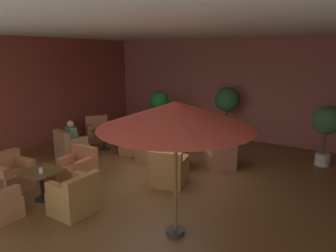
{
  "coord_description": "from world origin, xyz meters",
  "views": [
    {
      "loc": [
        4.26,
        -5.98,
        3.06
      ],
      "look_at": [
        0.0,
        0.48,
        1.25
      ],
      "focal_mm": 33.69,
      "sensor_mm": 36.0,
      "label": 1
    }
  ],
  "objects_px": {
    "armchair_front_left_east": "(11,176)",
    "armchair_front_left_west": "(75,197)",
    "iced_drink_cup": "(41,171)",
    "armchair_mid_center_north": "(169,171)",
    "cafe_table_front_left": "(41,176)",
    "armchair_front_left_north": "(78,169)",
    "patron_with_friend": "(220,141)",
    "armchair_mid_center_south": "(153,150)",
    "potted_tree_mid_left": "(159,105)",
    "patio_umbrella_tall_red": "(176,115)",
    "armchair_front_right_south": "(71,147)",
    "armchair_front_right_north": "(137,144)",
    "potted_tree_mid_right": "(227,105)",
    "cafe_table_mid_center": "(182,151)",
    "armchair_front_right_east": "(98,132)",
    "patron_blue_shirt": "(154,136)",
    "potted_tree_left_corner": "(326,124)",
    "patron_by_window": "(71,133)",
    "armchair_mid_center_east": "(221,155)",
    "cafe_table_front_right": "(104,135)"
  },
  "relations": [
    {
      "from": "armchair_front_left_east",
      "to": "armchair_front_left_west",
      "type": "height_order",
      "value": "armchair_front_left_east"
    },
    {
      "from": "iced_drink_cup",
      "to": "armchair_mid_center_north",
      "type": "bearing_deg",
      "value": 51.99
    },
    {
      "from": "cafe_table_front_left",
      "to": "armchair_front_left_north",
      "type": "bearing_deg",
      "value": 94.02
    },
    {
      "from": "patron_with_friend",
      "to": "armchair_front_left_west",
      "type": "bearing_deg",
      "value": -108.23
    },
    {
      "from": "armchair_mid_center_south",
      "to": "potted_tree_mid_left",
      "type": "distance_m",
      "value": 2.46
    },
    {
      "from": "armchair_front_left_west",
      "to": "patio_umbrella_tall_red",
      "type": "distance_m",
      "value": 2.72
    },
    {
      "from": "armchair_front_left_west",
      "to": "armchair_front_right_south",
      "type": "height_order",
      "value": "armchair_front_right_south"
    },
    {
      "from": "armchair_front_right_north",
      "to": "potted_tree_mid_left",
      "type": "relative_size",
      "value": 0.56
    },
    {
      "from": "armchair_mid_center_south",
      "to": "patio_umbrella_tall_red",
      "type": "relative_size",
      "value": 0.37
    },
    {
      "from": "armchair_front_left_west",
      "to": "potted_tree_mid_right",
      "type": "xyz_separation_m",
      "value": [
        0.4,
        6.35,
        0.99
      ]
    },
    {
      "from": "armchair_mid_center_south",
      "to": "potted_tree_mid_right",
      "type": "xyz_separation_m",
      "value": [
        0.97,
        2.99,
        1.0
      ]
    },
    {
      "from": "armchair_front_left_west",
      "to": "potted_tree_mid_left",
      "type": "height_order",
      "value": "potted_tree_mid_left"
    },
    {
      "from": "potted_tree_mid_left",
      "to": "cafe_table_mid_center",
      "type": "bearing_deg",
      "value": -43.77
    },
    {
      "from": "armchair_front_right_east",
      "to": "patron_blue_shirt",
      "type": "height_order",
      "value": "patron_blue_shirt"
    },
    {
      "from": "cafe_table_mid_center",
      "to": "armchair_front_left_east",
      "type": "bearing_deg",
      "value": -128.86
    },
    {
      "from": "potted_tree_left_corner",
      "to": "patron_blue_shirt",
      "type": "xyz_separation_m",
      "value": [
        -4.14,
        -2.23,
        -0.44
      ]
    },
    {
      "from": "armchair_mid_center_south",
      "to": "patron_with_friend",
      "type": "height_order",
      "value": "patron_with_friend"
    },
    {
      "from": "armchair_front_right_east",
      "to": "potted_tree_left_corner",
      "type": "distance_m",
      "value": 7.29
    },
    {
      "from": "cafe_table_mid_center",
      "to": "armchair_mid_center_north",
      "type": "bearing_deg",
      "value": -74.96
    },
    {
      "from": "armchair_mid_center_north",
      "to": "patron_by_window",
      "type": "distance_m",
      "value": 3.55
    },
    {
      "from": "armchair_mid_center_east",
      "to": "patron_by_window",
      "type": "bearing_deg",
      "value": -157.38
    },
    {
      "from": "patio_umbrella_tall_red",
      "to": "potted_tree_left_corner",
      "type": "relative_size",
      "value": 1.51
    },
    {
      "from": "patron_by_window",
      "to": "potted_tree_left_corner",
      "type": "bearing_deg",
      "value": 27.87
    },
    {
      "from": "potted_tree_left_corner",
      "to": "iced_drink_cup",
      "type": "distance_m",
      "value": 7.26
    },
    {
      "from": "armchair_front_left_north",
      "to": "patron_blue_shirt",
      "type": "xyz_separation_m",
      "value": [
        0.6,
        2.29,
        0.41
      ]
    },
    {
      "from": "armchair_front_left_north",
      "to": "cafe_table_front_left",
      "type": "bearing_deg",
      "value": -85.98
    },
    {
      "from": "cafe_table_mid_center",
      "to": "iced_drink_cup",
      "type": "height_order",
      "value": "iced_drink_cup"
    },
    {
      "from": "armchair_front_right_north",
      "to": "potted_tree_mid_left",
      "type": "xyz_separation_m",
      "value": [
        -0.36,
        1.73,
        0.94
      ]
    },
    {
      "from": "patron_blue_shirt",
      "to": "patron_by_window",
      "type": "bearing_deg",
      "value": -152.97
    },
    {
      "from": "armchair_front_left_west",
      "to": "iced_drink_cup",
      "type": "distance_m",
      "value": 1.0
    },
    {
      "from": "armchair_mid_center_north",
      "to": "potted_tree_left_corner",
      "type": "height_order",
      "value": "potted_tree_left_corner"
    },
    {
      "from": "potted_tree_mid_right",
      "to": "armchair_front_left_west",
      "type": "bearing_deg",
      "value": -93.64
    },
    {
      "from": "armchair_front_left_north",
      "to": "potted_tree_mid_left",
      "type": "bearing_deg",
      "value": 98.05
    },
    {
      "from": "armchair_front_left_west",
      "to": "cafe_table_mid_center",
      "type": "height_order",
      "value": "armchair_front_left_west"
    },
    {
      "from": "cafe_table_front_right",
      "to": "armchair_mid_center_north",
      "type": "relative_size",
      "value": 0.68
    },
    {
      "from": "potted_tree_mid_right",
      "to": "armchair_front_left_north",
      "type": "bearing_deg",
      "value": -106.11
    },
    {
      "from": "armchair_front_right_north",
      "to": "patron_by_window",
      "type": "height_order",
      "value": "patron_by_window"
    },
    {
      "from": "armchair_mid_center_south",
      "to": "potted_tree_left_corner",
      "type": "xyz_separation_m",
      "value": [
        4.18,
        2.22,
        0.86
      ]
    },
    {
      "from": "armchair_mid_center_south",
      "to": "potted_tree_left_corner",
      "type": "height_order",
      "value": "potted_tree_left_corner"
    },
    {
      "from": "iced_drink_cup",
      "to": "armchair_mid_center_south",
      "type": "bearing_deg",
      "value": 83.86
    },
    {
      "from": "cafe_table_front_right",
      "to": "armchair_mid_center_east",
      "type": "xyz_separation_m",
      "value": [
        3.79,
        0.6,
        -0.14
      ]
    },
    {
      "from": "armchair_front_right_east",
      "to": "cafe_table_mid_center",
      "type": "distance_m",
      "value": 4.03
    },
    {
      "from": "armchair_mid_center_east",
      "to": "iced_drink_cup",
      "type": "height_order",
      "value": "armchair_mid_center_east"
    },
    {
      "from": "armchair_mid_center_south",
      "to": "potted_tree_mid_right",
      "type": "height_order",
      "value": "potted_tree_mid_right"
    },
    {
      "from": "armchair_front_right_south",
      "to": "cafe_table_mid_center",
      "type": "bearing_deg",
      "value": 17.17
    },
    {
      "from": "cafe_table_mid_center",
      "to": "patron_blue_shirt",
      "type": "xyz_separation_m",
      "value": [
        -1.03,
        0.17,
        0.23
      ]
    },
    {
      "from": "armchair_front_right_north",
      "to": "patron_blue_shirt",
      "type": "height_order",
      "value": "patron_blue_shirt"
    },
    {
      "from": "armchair_front_right_south",
      "to": "patron_blue_shirt",
      "type": "relative_size",
      "value": 1.42
    },
    {
      "from": "iced_drink_cup",
      "to": "potted_tree_left_corner",
      "type": "bearing_deg",
      "value": 51.15
    },
    {
      "from": "patio_umbrella_tall_red",
      "to": "iced_drink_cup",
      "type": "bearing_deg",
      "value": -170.1
    }
  ]
}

